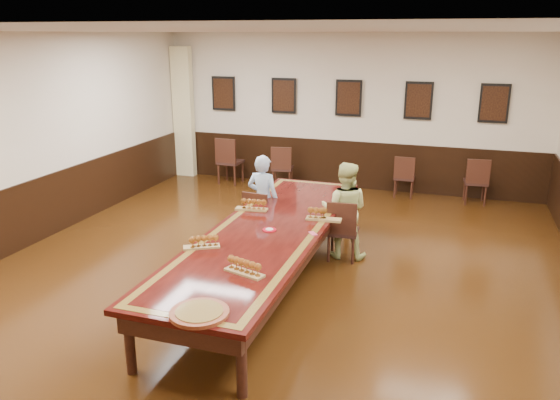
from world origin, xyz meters
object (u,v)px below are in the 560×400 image
(spare_chair_c, at_px, (405,176))
(person_woman, at_px, (344,210))
(person_man, at_px, (263,200))
(conference_table, at_px, (268,239))
(carved_platter, at_px, (199,313))
(spare_chair_d, at_px, (476,180))
(chair_woman, at_px, (343,229))
(spare_chair_a, at_px, (230,160))
(chair_man, at_px, (261,218))
(spare_chair_b, at_px, (282,167))

(spare_chair_c, distance_m, person_woman, 3.48)
(person_man, xyz_separation_m, conference_table, (0.56, -1.34, -0.10))
(person_woman, distance_m, carved_platter, 3.55)
(spare_chair_d, bearing_deg, spare_chair_c, -6.80)
(chair_woman, xyz_separation_m, spare_chair_a, (-3.24, 3.38, 0.06))
(chair_man, relative_size, spare_chair_d, 0.97)
(chair_woman, distance_m, conference_table, 1.35)
(chair_man, bearing_deg, spare_chair_b, -71.65)
(chair_woman, xyz_separation_m, person_man, (-1.32, 0.24, 0.25))
(chair_man, xyz_separation_m, spare_chair_c, (1.83, 3.39, -0.02))
(spare_chair_c, bearing_deg, person_man, 60.16)
(chair_woman, relative_size, carved_platter, 1.38)
(spare_chair_a, bearing_deg, conference_table, 122.39)
(spare_chair_b, bearing_deg, person_woman, 111.44)
(spare_chair_a, height_order, conference_table, spare_chair_a)
(spare_chair_a, height_order, person_man, person_man)
(chair_woman, bearing_deg, chair_man, -10.25)
(chair_woman, bearing_deg, spare_chair_d, -122.00)
(spare_chair_c, distance_m, person_man, 3.77)
(person_man, bearing_deg, conference_table, 118.52)
(person_man, xyz_separation_m, person_woman, (1.31, -0.14, 0.01))
(chair_man, xyz_separation_m, conference_table, (0.57, -1.25, 0.17))
(spare_chair_d, height_order, conference_table, spare_chair_d)
(spare_chair_c, xyz_separation_m, spare_chair_d, (1.35, -0.03, 0.03))
(chair_woman, distance_m, spare_chair_d, 3.96)
(spare_chair_a, relative_size, spare_chair_d, 1.12)
(chair_woman, relative_size, spare_chair_a, 0.89)
(chair_woman, height_order, person_man, person_man)
(spare_chair_c, bearing_deg, spare_chair_d, 177.88)
(spare_chair_a, relative_size, spare_chair_c, 1.20)
(spare_chair_d, bearing_deg, person_man, 40.20)
(conference_table, bearing_deg, spare_chair_a, 118.93)
(spare_chair_b, bearing_deg, conference_table, 95.67)
(spare_chair_d, relative_size, person_man, 0.64)
(spare_chair_c, relative_size, carved_platter, 1.29)
(spare_chair_a, relative_size, carved_platter, 1.54)
(spare_chair_c, height_order, carved_platter, spare_chair_c)
(spare_chair_d, bearing_deg, person_woman, 55.71)
(chair_man, xyz_separation_m, spare_chair_a, (-1.91, 3.24, 0.07))
(chair_woman, relative_size, spare_chair_b, 1.00)
(spare_chair_b, bearing_deg, chair_man, 92.17)
(spare_chair_c, xyz_separation_m, person_man, (-1.82, -3.29, 0.28))
(chair_man, bearing_deg, spare_chair_d, -127.50)
(spare_chair_a, height_order, carved_platter, spare_chair_a)
(chair_man, bearing_deg, chair_woman, 179.79)
(person_woman, relative_size, conference_table, 0.29)
(spare_chair_c, relative_size, person_man, 0.60)
(person_woman, bearing_deg, conference_table, 53.86)
(person_man, xyz_separation_m, carved_platter, (0.73, -3.64, 0.06))
(spare_chair_c, bearing_deg, person_woman, 80.65)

